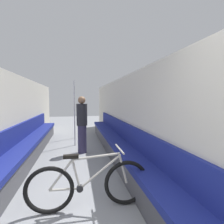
# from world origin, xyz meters

# --- Properties ---
(wall_left) EXTENTS (0.10, 10.79, 2.14)m
(wall_left) POSITION_xyz_m (-1.39, 3.79, 1.07)
(wall_left) COLOR beige
(wall_left) RESTS_ON ground
(wall_right) EXTENTS (0.10, 10.79, 2.14)m
(wall_right) POSITION_xyz_m (1.39, 3.79, 1.07)
(wall_right) COLOR beige
(wall_right) RESTS_ON ground
(bench_seat_row_left) EXTENTS (0.47, 6.92, 0.92)m
(bench_seat_row_left) POSITION_xyz_m (-1.13, 3.79, 0.31)
(bench_seat_row_left) COLOR #4C4C51
(bench_seat_row_left) RESTS_ON ground
(bench_seat_row_right) EXTENTS (0.47, 6.92, 0.92)m
(bench_seat_row_right) POSITION_xyz_m (1.13, 3.79, 0.31)
(bench_seat_row_right) COLOR #4C4C51
(bench_seat_row_right) RESTS_ON ground
(bicycle) EXTENTS (1.71, 0.46, 0.84)m
(bicycle) POSITION_xyz_m (0.24, 1.73, 0.35)
(bicycle) COLOR black
(bicycle) RESTS_ON ground
(grab_pole_near) EXTENTS (0.08, 0.08, 2.12)m
(grab_pole_near) POSITION_xyz_m (0.00, 6.27, 1.03)
(grab_pole_near) COLOR gray
(grab_pole_near) RESTS_ON ground
(grab_pole_far) EXTENTS (0.08, 0.08, 2.12)m
(grab_pole_far) POSITION_xyz_m (0.02, 5.20, 1.03)
(grab_pole_far) COLOR gray
(grab_pole_far) RESTS_ON ground
(passenger_standing) EXTENTS (0.30, 0.30, 1.61)m
(passenger_standing) POSITION_xyz_m (0.23, 4.36, 0.83)
(passenger_standing) COLOR #332D4C
(passenger_standing) RESTS_ON ground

